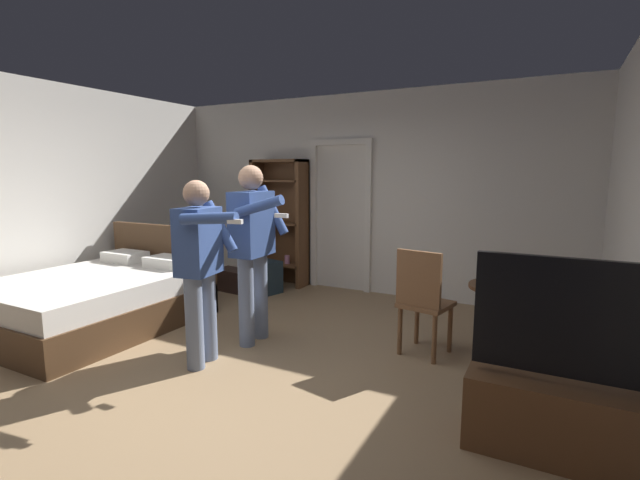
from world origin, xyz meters
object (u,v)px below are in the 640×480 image
laptop (504,280)px  side_table (505,311)px  wooden_chair (423,298)px  suitcase_dark (236,280)px  bed (99,298)px  tv_flatscreen (579,407)px  bottle_on_table (524,278)px  bookshelf (281,218)px  person_striped_shirt (253,241)px  suitcase_small (261,276)px  person_blue_shirt (200,261)px

laptop → side_table: bearing=63.9°
wooden_chair → suitcase_dark: bearing=160.6°
bed → side_table: (4.04, 1.00, 0.17)m
tv_flatscreen → bottle_on_table: (-0.39, 1.20, 0.46)m
bookshelf → person_striped_shirt: (1.04, -2.13, 0.01)m
side_table → person_striped_shirt: person_striped_shirt is taller
bottle_on_table → suitcase_small: 3.62m
side_table → bottle_on_table: 0.37m
side_table → person_blue_shirt: person_blue_shirt is taller
bottle_on_table → bookshelf: bearing=154.8°
side_table → tv_flatscreen: bearing=-67.6°
wooden_chair → suitcase_dark: wooden_chair is taller
suitcase_dark → bottle_on_table: bearing=-7.5°
bottle_on_table → wooden_chair: wooden_chair is taller
wooden_chair → suitcase_dark: size_ratio=1.58×
side_table → person_striped_shirt: 2.38m
bookshelf → tv_flatscreen: size_ratio=1.51×
bed → wooden_chair: 3.46m
laptop → suitcase_small: size_ratio=0.74×
tv_flatscreen → person_striped_shirt: (-2.77, 0.68, 0.68)m
wooden_chair → suitcase_dark: (-2.94, 1.04, -0.39)m
bed → tv_flatscreen: size_ratio=1.69×
suitcase_small → wooden_chair: bearing=-8.2°
tv_flatscreen → bottle_on_table: size_ratio=5.15×
suitcase_small → laptop: bearing=-1.5°
person_blue_shirt → suitcase_small: size_ratio=3.07×
bed → person_striped_shirt: (1.79, 0.40, 0.71)m
bottle_on_table → person_striped_shirt: 2.45m
wooden_chair → bookshelf: bearing=146.7°
bed → suitcase_dark: bearing=77.2°
wooden_chair → laptop: bearing=12.0°
bookshelf → person_blue_shirt: bearing=-70.9°
person_blue_shirt → suitcase_small: bearing=113.1°
side_table → person_striped_shirt: (-2.24, -0.60, 0.54)m
bed → wooden_chair: bearing=13.6°
wooden_chair → person_blue_shirt: 1.99m
bookshelf → wooden_chair: size_ratio=1.88×
tv_flatscreen → laptop: (-0.55, 1.23, 0.42)m
bookshelf → laptop: bearing=-25.7°
bed → bookshelf: bookshelf is taller
side_table → wooden_chair: bearing=-165.0°
bookshelf → side_table: (3.29, -1.53, -0.53)m
bottle_on_table → person_blue_shirt: 2.73m
bed → person_striped_shirt: person_striped_shirt is taller
bookshelf → laptop: 3.63m
bed → person_blue_shirt: person_blue_shirt is taller
suitcase_dark → person_striped_shirt: bearing=-40.1°
bed → side_table: bearing=13.9°
laptop → suitcase_small: laptop is taller
person_blue_shirt → wooden_chair: bearing=32.8°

